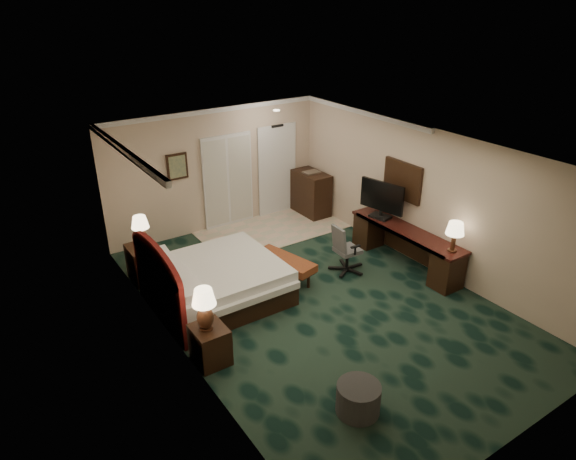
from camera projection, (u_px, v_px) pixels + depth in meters
floor at (318, 301)px, 8.94m from camera, size 5.00×7.50×0.00m
ceiling at (322, 151)px, 7.79m from camera, size 5.00×7.50×0.00m
wall_back at (216, 170)px, 11.18m from camera, size 5.00×0.00×2.70m
wall_front at (528, 354)px, 5.55m from camera, size 5.00×0.00×2.70m
wall_left at (176, 274)px, 7.11m from camera, size 0.00×7.50×2.70m
wall_right at (426, 199)px, 9.62m from camera, size 0.00×7.50×2.70m
crown_molding at (322, 154)px, 7.81m from camera, size 5.00×7.50×0.10m
tile_patch at (273, 229)px, 11.57m from camera, size 3.20×1.70×0.01m
headboard at (158, 282)px, 8.17m from camera, size 0.12×2.00×1.40m
entry_door at (277, 171)px, 12.07m from camera, size 1.02×0.06×2.18m
closet_doors at (228, 181)px, 11.41m from camera, size 1.20×0.06×2.10m
wall_art at (177, 167)px, 10.59m from camera, size 0.45×0.06×0.55m
wall_mirror at (402, 181)px, 9.97m from camera, size 0.05×0.95×0.75m
bed at (219, 282)px, 8.89m from camera, size 2.06×1.91×0.65m
nightstand_near at (210, 345)px, 7.38m from camera, size 0.46×0.53×0.58m
nightstand_far at (145, 263)px, 9.49m from camera, size 0.53×0.61×0.67m
lamp_near at (205, 309)px, 7.12m from camera, size 0.41×0.41×0.64m
lamp_far at (141, 231)px, 9.24m from camera, size 0.40×0.40×0.60m
bed_bench at (285, 268)px, 9.57m from camera, size 0.72×1.31×0.42m
ottoman at (358, 399)px, 6.53m from camera, size 0.75×0.75×0.41m
desk at (405, 247)px, 9.98m from camera, size 0.56×2.58×0.74m
tv at (382, 200)px, 10.19m from camera, size 0.29×0.97×0.76m
desk_lamp at (454, 237)px, 8.91m from camera, size 0.40×0.40×0.56m
desk_chair at (348, 248)px, 9.69m from camera, size 0.60×0.57×0.98m
minibar at (311, 193)px, 12.23m from camera, size 0.54×0.97×1.02m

